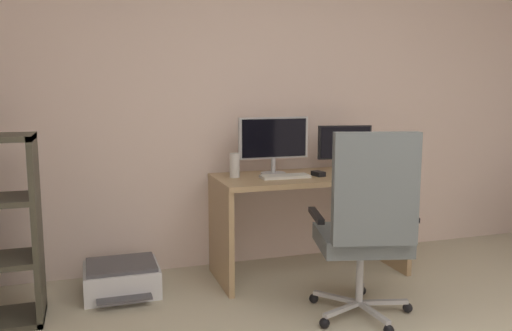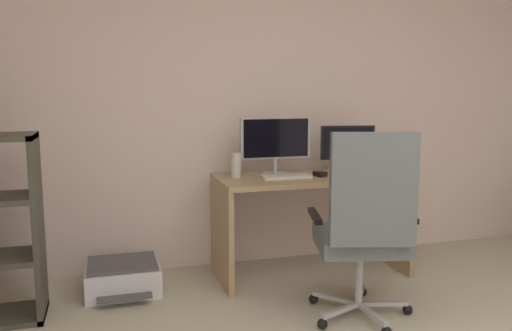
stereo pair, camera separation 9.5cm
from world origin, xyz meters
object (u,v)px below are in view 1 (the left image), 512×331
Objects in this scene: desk at (310,202)px; monitor_secondary at (345,145)px; office_chair at (367,223)px; monitor_main at (274,140)px; computer_mouse at (318,174)px; desktop_speaker at (235,165)px; keyboard at (285,176)px; printer at (122,279)px.

desk is 0.53m from monitor_secondary.
monitor_main is at bearing 102.36° from office_chair.
computer_mouse is 0.60m from desktop_speaker.
keyboard reaches higher than desk.
keyboard is at bearing -162.25° from monitor_secondary.
office_chair is at bearing -91.81° from desk.
desktop_speaker is (-0.87, -0.05, -0.11)m from monitor_secondary.
monitor_secondary is 2.39× the size of desktop_speaker.
printer is (-1.66, -0.09, -0.82)m from monitor_secondary.
desk is 0.52m from monitor_main.
desktop_speaker is at bearing 173.12° from desk.
monitor_secondary is (0.57, 0.00, -0.05)m from monitor_main.
computer_mouse reaches higher than desk.
desk is 0.62m from desktop_speaker.
monitor_secondary is 0.60m from keyboard.
computer_mouse is at bearing -12.61° from desktop_speaker.
desktop_speaker is at bearing 155.95° from computer_mouse.
desktop_speaker reaches higher than printer.
office_chair is 2.28× the size of printer.
monitor_main reaches higher than printer.
desktop_speaker is 0.15× the size of office_chair.
desk is 0.23m from computer_mouse.
office_chair is (-0.36, -0.97, -0.34)m from monitor_secondary.
monitor_main reaches higher than desk.
office_chair is at bearing -75.32° from keyboard.
desk is at bearing 17.15° from keyboard.
office_chair is at bearing -77.64° from monitor_main.
keyboard is 1.29m from printer.
desk is at bearing -1.01° from printer.
monitor_main is 1.06m from office_chair.
computer_mouse reaches higher than printer.
monitor_secondary is 1.86m from printer.
desktop_speaker is at bearing 3.05° from printer.
office_chair is (0.52, -0.92, -0.23)m from desktop_speaker.
monitor_secondary is at bearing 0.01° from monitor_main.
desk is 0.31m from keyboard.
desktop_speaker is (-0.30, -0.05, -0.16)m from monitor_main.
keyboard is 0.69× the size of printer.
monitor_secondary reaches higher than desktop_speaker.
computer_mouse is (0.03, -0.06, 0.22)m from desk.
monitor_secondary is 1.08m from office_chair.
desk is 8.02× the size of desktop_speaker.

